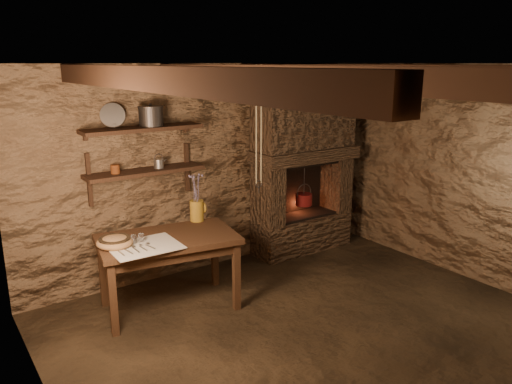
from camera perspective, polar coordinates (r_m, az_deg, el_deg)
floor at (r=4.78m, az=7.33°, el=-15.84°), size 4.50×4.50×0.00m
back_wall at (r=5.88m, az=-5.43°, el=2.66°), size 4.50×0.04×2.40m
left_wall at (r=3.30m, az=-22.73°, el=-8.14°), size 0.04×4.00×2.40m
right_wall at (r=6.01m, az=23.89°, el=1.73°), size 0.04×4.00×2.40m
ceiling at (r=4.12m, az=8.44°, el=14.31°), size 4.50×4.00×0.04m
beam_far_left at (r=3.29m, az=-11.60°, el=12.56°), size 0.14×3.95×0.16m
beam_mid_left at (r=3.80m, az=2.72°, el=13.07°), size 0.14×3.95×0.16m
beam_mid_right at (r=4.48m, az=13.20°, el=12.95°), size 0.14×3.95×0.16m
beam_far_right at (r=5.26m, az=20.74°, el=12.60°), size 0.14×3.95×0.16m
shelf_lower at (r=5.35m, az=-12.55°, el=2.29°), size 1.25×0.30×0.04m
shelf_upper at (r=5.28m, az=-12.82°, el=7.06°), size 1.25×0.30×0.04m
hearth at (r=6.39m, az=5.43°, el=3.86°), size 1.43×0.51×2.30m
work_table at (r=5.10m, az=-9.92°, el=-8.74°), size 1.44×0.98×0.76m
linen_cloth at (r=4.74m, az=-12.63°, el=-6.08°), size 0.64×0.52×0.01m
pewter_cutlery_row at (r=4.72m, az=-12.54°, el=-6.04°), size 0.53×0.21×0.01m
drinking_glasses at (r=4.84m, az=-12.99°, el=-5.11°), size 0.20×0.06×0.08m
stoneware_jug at (r=5.35m, az=-6.78°, el=-1.00°), size 0.18×0.18×0.52m
wooden_bowl at (r=4.80m, az=-15.83°, el=-5.56°), size 0.44×0.44×0.12m
iron_stockpot at (r=5.30m, az=-11.92°, el=8.38°), size 0.27×0.27×0.19m
tin_pan at (r=5.26m, az=-16.07°, el=8.42°), size 0.27×0.19×0.25m
small_kettle at (r=5.40m, az=-11.04°, el=3.21°), size 0.16×0.13×0.15m
rusty_tin at (r=5.23m, az=-15.79°, el=2.53°), size 0.12×0.12×0.09m
red_pot at (r=6.46m, az=5.48°, el=-0.76°), size 0.27×0.27×0.54m
hanging_ropes at (r=5.01m, az=0.32°, el=7.61°), size 0.08×0.08×1.20m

